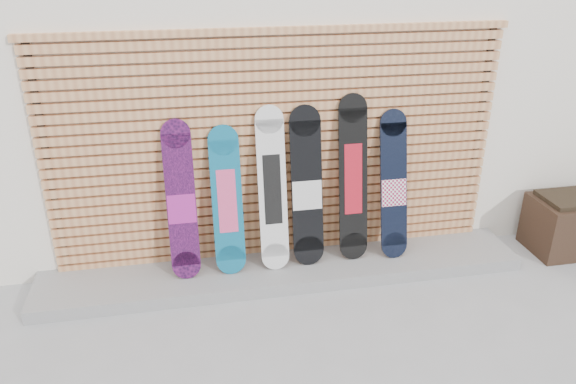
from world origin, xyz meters
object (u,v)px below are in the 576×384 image
snowboard_2 (272,190)px  snowboard_4 (353,179)px  snowboard_5 (394,186)px  snowboard_1 (227,201)px  snowboard_3 (307,188)px  snowboard_0 (181,202)px

snowboard_2 → snowboard_4: (0.77, 0.02, 0.03)m
snowboard_5 → snowboard_1: bearing=179.7°
snowboard_3 → snowboard_0: bearing=-179.4°
snowboard_0 → snowboard_4: bearing=0.8°
snowboard_5 → snowboard_0: bearing=179.8°
snowboard_4 → snowboard_3: bearing=-178.6°
snowboard_0 → snowboard_4: snowboard_4 is taller
snowboard_1 → snowboard_3: 0.75m
snowboard_0 → snowboard_4: size_ratio=0.91×
snowboard_0 → snowboard_1: 0.41m
snowboard_2 → snowboard_4: bearing=1.4°
snowboard_3 → snowboard_4: (0.45, 0.01, 0.05)m
snowboard_1 → snowboard_2: size_ratio=0.90×
snowboard_3 → snowboard_1: bearing=-179.4°
snowboard_1 → snowboard_3: (0.74, 0.01, 0.06)m
snowboard_2 → snowboard_3: size_ratio=1.01×
snowboard_0 → snowboard_2: 0.83m
snowboard_2 → snowboard_3: 0.33m
snowboard_1 → snowboard_4: 1.20m
snowboard_3 → snowboard_4: size_ratio=0.95×
snowboard_2 → snowboard_5: bearing=-0.4°
snowboard_1 → snowboard_4: size_ratio=0.86×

